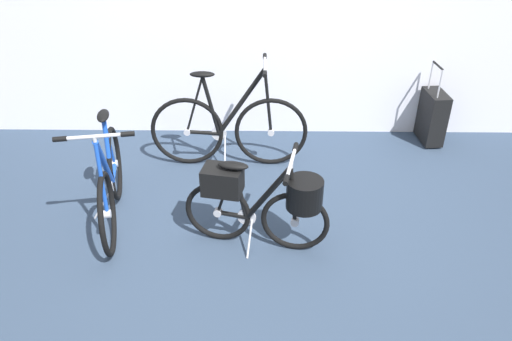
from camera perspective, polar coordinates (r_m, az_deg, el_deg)
ground_plane at (r=3.71m, az=-0.09°, el=-10.17°), size 6.10×6.10×0.00m
back_wall at (r=5.01m, az=0.28°, el=18.25°), size 6.10×0.10×2.62m
folding_bike_foreground at (r=3.60m, az=0.72°, el=-3.36°), size 1.07×0.53×0.77m
display_bike_left at (r=4.65m, az=-3.11°, el=4.84°), size 1.46×0.53×1.01m
display_bike_right at (r=4.06m, az=-16.21°, el=-1.28°), size 0.53×1.33×0.94m
rolling_suitcase at (r=5.39m, az=19.40°, el=5.80°), size 0.21×0.37×0.83m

